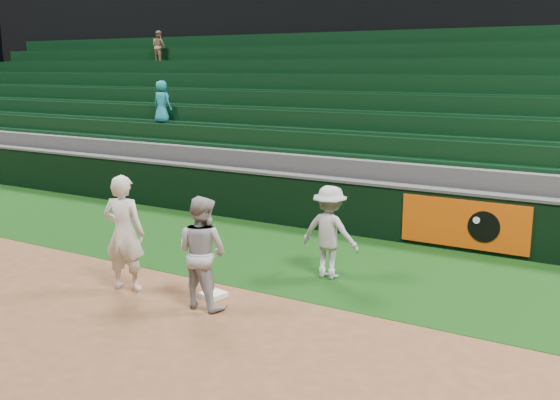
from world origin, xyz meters
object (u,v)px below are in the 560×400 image
(first_base, at_px, (213,295))
(first_baseman, at_px, (124,233))
(base_coach, at_px, (330,232))
(baserunner, at_px, (202,252))

(first_base, bearing_deg, first_baseman, -163.72)
(first_baseman, relative_size, base_coach, 1.19)
(baserunner, bearing_deg, first_base, -71.74)
(first_baseman, height_order, base_coach, first_baseman)
(first_base, distance_m, first_baseman, 1.84)
(first_base, relative_size, first_baseman, 0.18)
(base_coach, bearing_deg, first_baseman, 41.38)
(first_base, bearing_deg, base_coach, 56.82)
(baserunner, height_order, base_coach, baserunner)
(first_base, relative_size, base_coach, 0.22)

